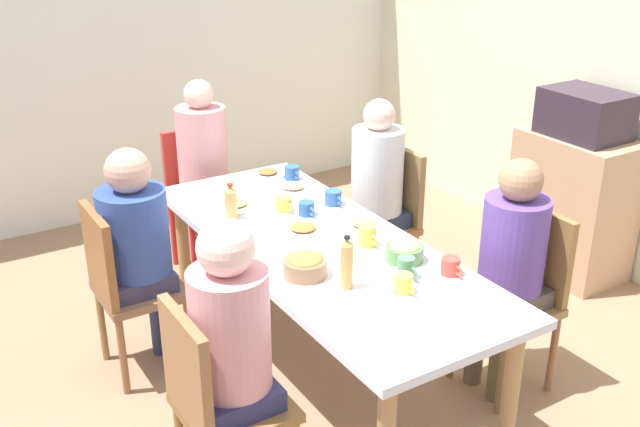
{
  "coord_description": "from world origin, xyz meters",
  "views": [
    {
      "loc": [
        2.67,
        -1.65,
        2.25
      ],
      "look_at": [
        0.0,
        0.0,
        0.89
      ],
      "focal_mm": 41.56,
      "sensor_mm": 36.0,
      "label": 1
    }
  ],
  "objects_px": {
    "chair_2": "(124,282)",
    "bowl_0": "(305,266)",
    "cup_5": "(292,173)",
    "side_cabinet": "(572,205)",
    "person_3": "(511,256)",
    "bottle_1": "(347,263)",
    "chair_4": "(387,214)",
    "person_4": "(375,183)",
    "cup_3": "(403,283)",
    "bowl_1": "(405,251)",
    "plate_4": "(235,205)",
    "person_2": "(137,239)",
    "microwave": "(585,114)",
    "chair_0": "(214,399)",
    "cup_0": "(284,204)",
    "plate_2": "(303,229)",
    "dining_table": "(320,258)",
    "chair_1": "(200,191)",
    "bottle_0": "(231,203)",
    "chair_3": "(520,289)",
    "person_0": "(234,341)",
    "person_1": "(204,161)",
    "plate_3": "(268,174)",
    "cup_4": "(451,266)",
    "cup_1": "(367,236)",
    "cup_7": "(406,268)",
    "plate_1": "(293,188)",
    "cup_2": "(307,209)",
    "cup_6": "(333,198)",
    "plate_0": "(364,225)"
  },
  "relations": [
    {
      "from": "dining_table",
      "to": "microwave",
      "type": "height_order",
      "value": "microwave"
    },
    {
      "from": "plate_4",
      "to": "chair_4",
      "type": "bearing_deg",
      "value": 86.48
    },
    {
      "from": "plate_4",
      "to": "cup_0",
      "type": "height_order",
      "value": "cup_0"
    },
    {
      "from": "person_3",
      "to": "bottle_1",
      "type": "relative_size",
      "value": 4.97
    },
    {
      "from": "plate_1",
      "to": "bowl_1",
      "type": "xyz_separation_m",
      "value": [
        0.99,
        0.0,
        0.03
      ]
    },
    {
      "from": "dining_table",
      "to": "chair_1",
      "type": "height_order",
      "value": "chair_1"
    },
    {
      "from": "chair_4",
      "to": "bowl_1",
      "type": "xyz_separation_m",
      "value": [
        0.88,
        -0.57,
        0.27
      ]
    },
    {
      "from": "person_4",
      "to": "cup_2",
      "type": "height_order",
      "value": "person_4"
    },
    {
      "from": "bowl_0",
      "to": "cup_7",
      "type": "bearing_deg",
      "value": 55.15
    },
    {
      "from": "person_3",
      "to": "plate_4",
      "type": "bearing_deg",
      "value": -142.66
    },
    {
      "from": "dining_table",
      "to": "chair_0",
      "type": "xyz_separation_m",
      "value": [
        0.53,
        -0.8,
        -0.15
      ]
    },
    {
      "from": "chair_0",
      "to": "chair_1",
      "type": "bearing_deg",
      "value": 158.13
    },
    {
      "from": "dining_table",
      "to": "plate_4",
      "type": "height_order",
      "value": "plate_4"
    },
    {
      "from": "chair_1",
      "to": "bottle_0",
      "type": "height_order",
      "value": "bottle_0"
    },
    {
      "from": "dining_table",
      "to": "chair_4",
      "type": "height_order",
      "value": "chair_4"
    },
    {
      "from": "cup_3",
      "to": "bottle_1",
      "type": "bearing_deg",
      "value": -130.63
    },
    {
      "from": "plate_3",
      "to": "cup_4",
      "type": "height_order",
      "value": "cup_4"
    },
    {
      "from": "person_4",
      "to": "plate_2",
      "type": "distance_m",
      "value": 0.81
    },
    {
      "from": "bowl_0",
      "to": "side_cabinet",
      "type": "distance_m",
      "value": 2.24
    },
    {
      "from": "chair_3",
      "to": "plate_4",
      "type": "distance_m",
      "value": 1.5
    },
    {
      "from": "chair_4",
      "to": "plate_2",
      "type": "height_order",
      "value": "chair_4"
    },
    {
      "from": "cup_6",
      "to": "microwave",
      "type": "bearing_deg",
      "value": 82.74
    },
    {
      "from": "cup_0",
      "to": "microwave",
      "type": "height_order",
      "value": "microwave"
    },
    {
      "from": "plate_4",
      "to": "cup_7",
      "type": "distance_m",
      "value": 1.12
    },
    {
      "from": "dining_table",
      "to": "person_0",
      "type": "bearing_deg",
      "value": -52.86
    },
    {
      "from": "plate_4",
      "to": "plate_3",
      "type": "bearing_deg",
      "value": 131.84
    },
    {
      "from": "plate_0",
      "to": "plate_1",
      "type": "height_order",
      "value": "same"
    },
    {
      "from": "dining_table",
      "to": "chair_3",
      "type": "xyz_separation_m",
      "value": [
        0.53,
        0.8,
        -0.15
      ]
    },
    {
      "from": "chair_0",
      "to": "bowl_1",
      "type": "height_order",
      "value": "chair_0"
    },
    {
      "from": "person_3",
      "to": "person_4",
      "type": "distance_m",
      "value": 1.07
    },
    {
      "from": "plate_0",
      "to": "cup_5",
      "type": "distance_m",
      "value": 0.77
    },
    {
      "from": "chair_4",
      "to": "person_4",
      "type": "xyz_separation_m",
      "value": [
        0.0,
        -0.09,
        0.21
      ]
    },
    {
      "from": "chair_4",
      "to": "cup_0",
      "type": "distance_m",
      "value": 0.8
    },
    {
      "from": "chair_2",
      "to": "bowl_1",
      "type": "distance_m",
      "value": 1.38
    },
    {
      "from": "plate_4",
      "to": "cup_6",
      "type": "distance_m",
      "value": 0.52
    },
    {
      "from": "cup_3",
      "to": "microwave",
      "type": "bearing_deg",
      "value": 110.79
    },
    {
      "from": "dining_table",
      "to": "cup_0",
      "type": "relative_size",
      "value": 17.36
    },
    {
      "from": "person_2",
      "to": "person_3",
      "type": "distance_m",
      "value": 1.77
    },
    {
      "from": "dining_table",
      "to": "chair_2",
      "type": "bearing_deg",
      "value": -123.88
    },
    {
      "from": "chair_2",
      "to": "chair_3",
      "type": "relative_size",
      "value": 1.0
    },
    {
      "from": "microwave",
      "to": "side_cabinet",
      "type": "bearing_deg",
      "value": 0.0
    },
    {
      "from": "person_0",
      "to": "person_1",
      "type": "bearing_deg",
      "value": 159.56
    },
    {
      "from": "chair_2",
      "to": "bowl_0",
      "type": "height_order",
      "value": "chair_2"
    },
    {
      "from": "person_2",
      "to": "cup_3",
      "type": "bearing_deg",
      "value": 34.08
    },
    {
      "from": "chair_4",
      "to": "cup_0",
      "type": "relative_size",
      "value": 7.3
    },
    {
      "from": "cup_5",
      "to": "side_cabinet",
      "type": "distance_m",
      "value": 1.81
    },
    {
      "from": "plate_4",
      "to": "cup_5",
      "type": "relative_size",
      "value": 1.91
    },
    {
      "from": "person_4",
      "to": "cup_1",
      "type": "bearing_deg",
      "value": -38.34
    },
    {
      "from": "chair_0",
      "to": "microwave",
      "type": "relative_size",
      "value": 1.88
    },
    {
      "from": "dining_table",
      "to": "person_2",
      "type": "xyz_separation_m",
      "value": [
        -0.53,
        -0.71,
        0.06
      ]
    }
  ]
}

